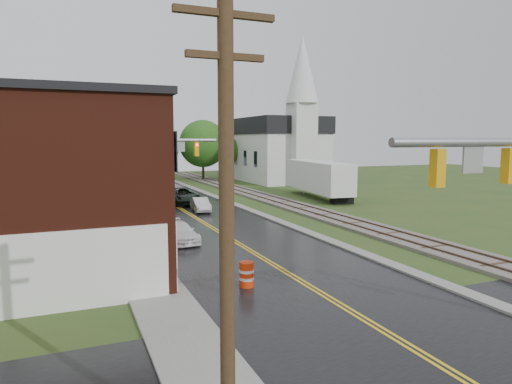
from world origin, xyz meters
TOP-DOWN VIEW (x-y plane):
  - main_road at (0.00, 30.00)m, footprint 10.00×90.00m
  - cross_road at (0.00, 2.00)m, footprint 60.00×9.00m
  - curb_right at (5.40, 35.00)m, footprint 0.80×70.00m
  - sidewalk_left at (-6.20, 25.00)m, footprint 2.40×50.00m
  - yellow_house at (-11.00, 26.00)m, footprint 8.00×7.00m
  - darkred_building at (-10.00, 35.00)m, footprint 7.00×6.00m
  - church at (20.00, 53.74)m, footprint 10.40×18.40m
  - railroad at (10.00, 35.00)m, footprint 3.20×80.00m
  - traffic_signal_far at (-3.47, 27.00)m, footprint 7.34×0.43m
  - utility_pole_a at (-6.80, 0.00)m, footprint 1.80×0.28m
  - utility_pole_b at (-6.80, 22.00)m, footprint 1.80×0.28m
  - utility_pole_c at (-6.80, 44.00)m, footprint 1.80×0.28m
  - tree_left_c at (-13.85, 39.90)m, footprint 6.00×6.00m
  - tree_left_e at (-8.85, 45.90)m, footprint 6.40×6.40m
  - suv_dark at (0.88, 35.69)m, footprint 2.81×5.71m
  - sedan_silver at (1.23, 30.43)m, footprint 1.58×3.76m
  - pickup_white at (-3.20, 19.55)m, footprint 2.08×4.26m
  - semi_trailer at (15.34, 34.49)m, footprint 4.22×12.70m
  - construction_barrel at (-2.50, 10.00)m, footprint 0.75×0.75m

SIDE VIEW (x-z plane):
  - main_road at x=0.00m, z-range -0.01..0.01m
  - cross_road at x=0.00m, z-range -0.01..0.01m
  - curb_right at x=5.40m, z-range -0.06..0.06m
  - sidewalk_left at x=-6.20m, z-range -0.06..0.06m
  - railroad at x=10.00m, z-range -0.04..0.26m
  - construction_barrel at x=-2.50m, z-range 0.00..1.09m
  - pickup_white at x=-3.20m, z-range 0.00..1.20m
  - sedan_silver at x=1.23m, z-range 0.00..1.21m
  - suv_dark at x=0.88m, z-range 0.00..1.56m
  - darkred_building at x=-10.00m, z-range 0.00..4.40m
  - semi_trailer at x=15.34m, z-range 0.36..4.28m
  - yellow_house at x=-11.00m, z-range 0.00..6.40m
  - tree_left_c at x=-13.85m, z-range 0.69..8.34m
  - utility_pole_a at x=-6.80m, z-range 0.22..9.22m
  - utility_pole_b at x=-6.80m, z-range 0.22..9.22m
  - utility_pole_c at x=-6.80m, z-range 0.22..9.22m
  - tree_left_e at x=-8.85m, z-range 0.73..8.89m
  - traffic_signal_far at x=-3.47m, z-range 1.37..8.57m
  - church at x=20.00m, z-range -4.17..15.83m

